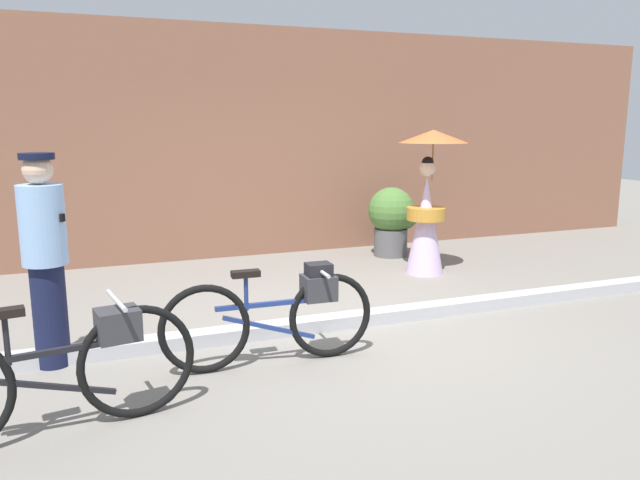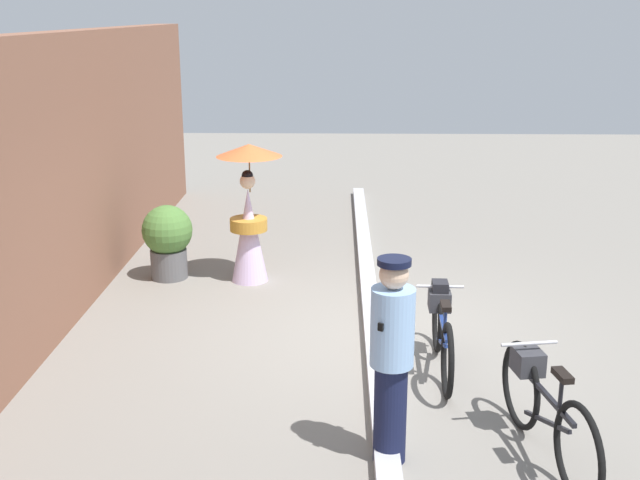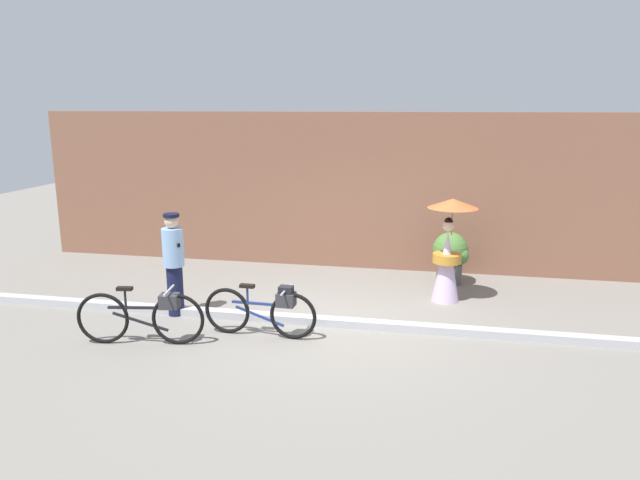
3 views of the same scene
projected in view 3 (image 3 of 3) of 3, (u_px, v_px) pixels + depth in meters
ground_plane at (328, 325)px, 9.22m from camera, size 30.00×30.00×0.00m
building_wall at (360, 191)px, 12.30m from camera, size 14.00×0.40×3.23m
sidewalk_curb at (328, 321)px, 9.21m from camera, size 14.00×0.20×0.12m
bicycle_near_officer at (265, 309)px, 8.68m from camera, size 1.73×0.48×0.80m
bicycle_far_side at (145, 315)px, 8.40m from camera, size 1.83×0.49×0.85m
person_officer at (174, 262)px, 9.48m from camera, size 0.34×0.34×1.69m
person_with_parasol at (448, 249)px, 10.15m from camera, size 0.85×0.85×1.82m
potted_plant_by_door at (451, 255)px, 11.26m from camera, size 0.68×0.67×1.00m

